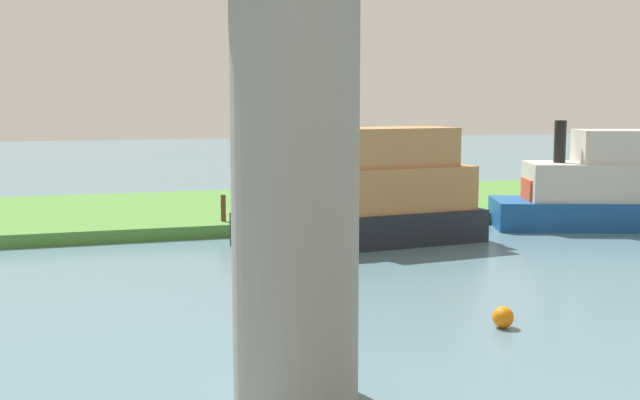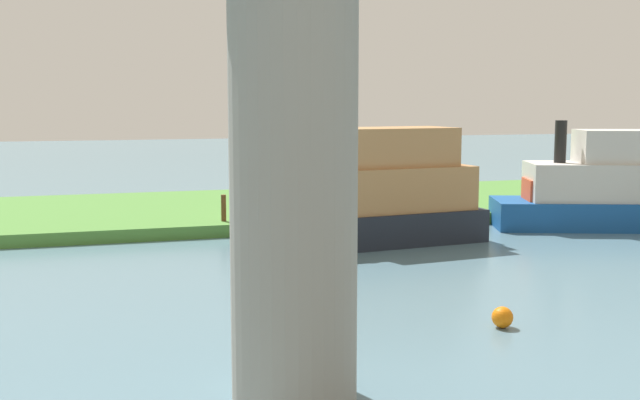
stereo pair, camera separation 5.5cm
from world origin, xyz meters
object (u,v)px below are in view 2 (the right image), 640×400
person_on_bank (267,197)px  motorboat_red (609,188)px  bridge_pylon (293,138)px  mooring_post (224,208)px  skiff_small (369,197)px  marker_buoy (502,317)px

person_on_bank → motorboat_red: size_ratio=0.15×
bridge_pylon → mooring_post: (-1.77, -17.59, -3.60)m
person_on_bank → mooring_post: bearing=38.8°
mooring_post → motorboat_red: (-15.55, 3.24, 0.63)m
person_on_bank → mooring_post: size_ratio=1.31×
motorboat_red → skiff_small: skiff_small is taller
mooring_post → motorboat_red: bearing=168.2°
skiff_small → marker_buoy: skiff_small is taller
bridge_pylon → skiff_small: bearing=-115.3°
bridge_pylon → skiff_small: 15.65m
skiff_small → bridge_pylon: bearing=64.7°
motorboat_red → marker_buoy: size_ratio=18.42×
person_on_bank → mooring_post: person_on_bank is taller
bridge_pylon → motorboat_red: size_ratio=1.00×
bridge_pylon → marker_buoy: (-5.77, -2.82, -4.38)m
motorboat_red → skiff_small: (10.75, 0.45, 0.08)m
motorboat_red → marker_buoy: motorboat_red is taller
person_on_bank → marker_buoy: person_on_bank is taller
person_on_bank → marker_buoy: bearing=96.2°
bridge_pylon → marker_buoy: size_ratio=18.51×
person_on_bank → motorboat_red: 14.27m
skiff_small → marker_buoy: size_ratio=18.88×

